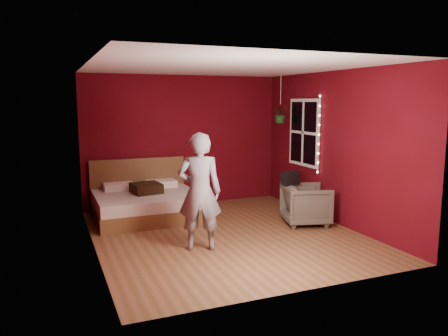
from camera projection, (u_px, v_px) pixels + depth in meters
floor at (226, 234)px, 6.92m from camera, size 4.50×4.50×0.00m
room_walls at (226, 128)px, 6.66m from camera, size 4.04×4.54×2.62m
window at (304, 133)px, 8.25m from camera, size 0.05×0.97×1.27m
fairy_lights at (319, 135)px, 7.76m from camera, size 0.04×0.04×1.45m
bed at (146, 203)px, 7.90m from camera, size 1.82×1.54×1.00m
person at (200, 192)px, 6.10m from camera, size 0.71×0.58×1.67m
armchair at (306, 205)px, 7.45m from camera, size 0.92×0.90×0.68m
handbag at (290, 178)px, 7.46m from camera, size 0.33×0.21×0.22m
throw_pillow at (146, 188)px, 7.84m from camera, size 0.55×0.55×0.17m
hanging_plant at (280, 114)px, 8.59m from camera, size 0.36×0.32×0.94m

